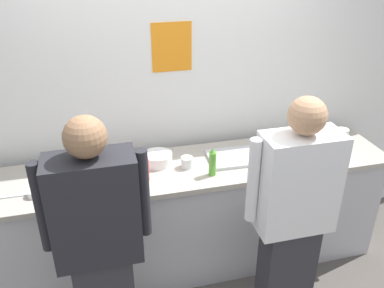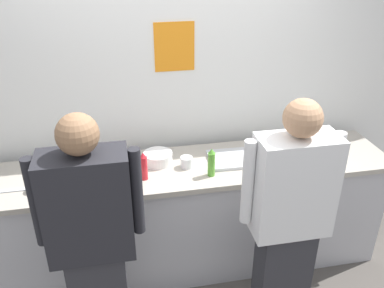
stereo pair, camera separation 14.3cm
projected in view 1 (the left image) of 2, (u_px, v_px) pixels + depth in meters
wall_back at (166, 97)px, 3.23m from camera, size 5.08×0.11×2.63m
prep_counter at (180, 217)px, 3.23m from camera, size 3.24×0.64×0.93m
chef_near_left at (99, 244)px, 2.32m from camera, size 0.62×0.24×1.69m
chef_center at (293, 216)px, 2.56m from camera, size 0.62×0.24×1.69m
plate_stack_front at (158, 159)px, 3.04m from camera, size 0.22×0.22×0.08m
plate_stack_rear at (110, 168)px, 2.91m from camera, size 0.24×0.24×0.10m
mixing_bowl_steel at (300, 149)px, 3.12m from camera, size 0.31×0.31×0.14m
sheet_tray at (237, 157)px, 3.13m from camera, size 0.45×0.32×0.02m
squeeze_bottle_primary at (213, 162)px, 2.88m from camera, size 0.05×0.05×0.21m
squeeze_bottle_secondary at (145, 168)px, 2.81m from camera, size 0.05×0.05×0.21m
ramekin_yellow_sauce at (34, 193)px, 2.67m from camera, size 0.09×0.09×0.04m
ramekin_orange_sauce at (314, 143)px, 3.32m from camera, size 0.09×0.09×0.05m
ramekin_green_sauce at (75, 179)px, 2.82m from camera, size 0.09×0.09×0.04m
deli_cup at (187, 162)px, 3.00m from camera, size 0.09×0.09×0.08m
chefs_knife at (0, 197)px, 2.66m from camera, size 0.27×0.03×0.02m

